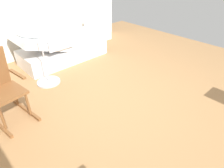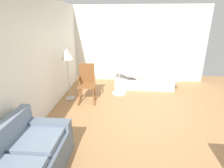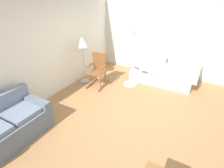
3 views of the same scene
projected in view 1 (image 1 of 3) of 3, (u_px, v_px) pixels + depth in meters
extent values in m
plane|color=#9E7247|center=(128.00, 104.00, 3.34)|extent=(7.31, 7.31, 0.00)
cube|color=silver|center=(64.00, 52.00, 4.71)|extent=(0.88, 1.94, 0.35)
cube|color=white|center=(79.00, 37.00, 4.85)|extent=(0.92, 1.16, 0.14)
cube|color=white|center=(38.00, 42.00, 4.18)|extent=(0.92, 0.95, 0.43)
ellipsoid|color=white|center=(28.00, 34.00, 3.97)|extent=(0.34, 0.50, 0.28)
cube|color=silver|center=(61.00, 42.00, 3.98)|extent=(0.04, 0.56, 0.28)
cube|color=silver|center=(38.00, 31.00, 4.60)|extent=(0.04, 0.56, 0.28)
cube|color=silver|center=(98.00, 28.00, 5.14)|extent=(0.95, 0.06, 0.36)
cylinder|color=black|center=(40.00, 74.00, 4.09)|extent=(0.10, 0.10, 0.10)
cylinder|color=black|center=(26.00, 62.00, 4.54)|extent=(0.10, 0.10, 0.10)
cylinder|color=black|center=(100.00, 52.00, 5.02)|extent=(0.10, 0.10, 0.10)
cylinder|color=black|center=(83.00, 45.00, 5.46)|extent=(0.10, 0.10, 0.10)
cube|color=brown|center=(26.00, 109.00, 3.17)|extent=(0.76, 0.13, 0.05)
cylinder|color=brown|center=(28.00, 103.00, 2.94)|extent=(0.04, 0.04, 0.40)
cylinder|color=brown|center=(2.00, 117.00, 2.68)|extent=(0.04, 0.04, 0.40)
cylinder|color=brown|center=(15.00, 94.00, 3.13)|extent=(0.04, 0.04, 0.40)
cube|color=brown|center=(5.00, 94.00, 2.80)|extent=(0.51, 0.53, 0.04)
cube|color=brown|center=(17.00, 74.00, 2.82)|extent=(0.39, 0.09, 0.03)
cylinder|color=#B2B5BA|center=(49.00, 82.00, 3.89)|extent=(0.44, 0.44, 0.03)
cylinder|color=#B2B5BA|center=(40.00, 40.00, 3.44)|extent=(0.02, 0.02, 1.65)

